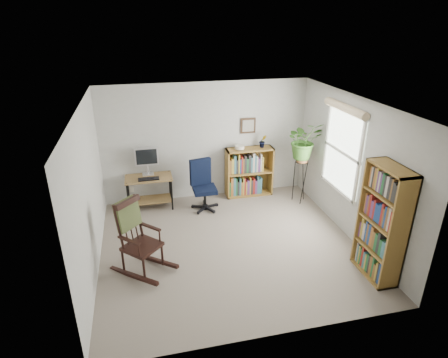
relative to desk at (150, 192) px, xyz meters
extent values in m
cube|color=gray|center=(1.22, -1.70, -0.33)|extent=(4.20, 4.00, 0.00)
cube|color=silver|center=(1.22, -1.70, 2.07)|extent=(4.20, 4.00, 0.00)
cube|color=#B5B5B1|center=(1.22, 0.30, 0.87)|extent=(4.20, 0.00, 2.40)
cube|color=#B5B5B1|center=(1.22, -3.70, 0.87)|extent=(4.20, 0.00, 2.40)
cube|color=#B5B5B1|center=(-0.88, -1.70, 0.87)|extent=(0.00, 4.00, 2.40)
cube|color=#B5B5B1|center=(3.32, -1.70, 0.87)|extent=(0.00, 4.00, 2.40)
cube|color=black|center=(0.00, -0.12, 0.34)|extent=(0.40, 0.15, 0.02)
imported|color=#386924|center=(3.02, -0.43, 1.35)|extent=(1.69, 1.87, 1.46)
imported|color=#386924|center=(2.37, 0.13, 0.77)|extent=(0.13, 0.24, 0.11)
camera|label=1|loc=(-0.08, -6.87, 3.23)|focal=30.00mm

